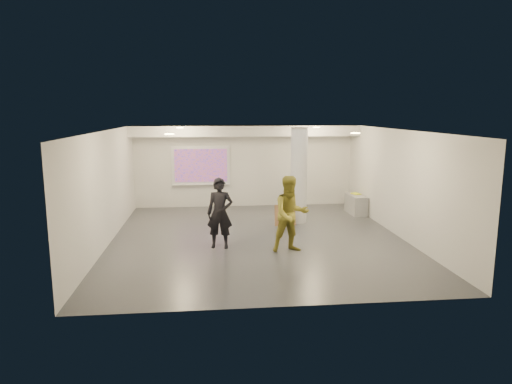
{
  "coord_description": "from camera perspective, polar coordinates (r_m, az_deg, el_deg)",
  "views": [
    {
      "loc": [
        -1.31,
        -12.19,
        3.5
      ],
      "look_at": [
        0.0,
        0.4,
        1.25
      ],
      "focal_mm": 32.0,
      "sensor_mm": 36.0,
      "label": 1
    }
  ],
  "objects": [
    {
      "name": "cardboard_front",
      "position": [
        14.2,
        4.1,
        -3.24
      ],
      "size": [
        0.44,
        0.21,
        0.47
      ],
      "primitive_type": "cube",
      "rotation": [
        -0.32,
        0.0,
        0.03
      ],
      "color": "#895F3C",
      "rests_on": "floor"
    },
    {
      "name": "credenza",
      "position": [
        16.1,
        12.39,
        -1.51
      ],
      "size": [
        0.5,
        1.14,
        0.66
      ],
      "primitive_type": "cube",
      "rotation": [
        0.0,
        0.0,
        0.03
      ],
      "color": "gray",
      "rests_on": "floor"
    },
    {
      "name": "woman",
      "position": [
        11.76,
        -4.54,
        -2.66
      ],
      "size": [
        0.72,
        0.53,
        1.83
      ],
      "primitive_type": "imported",
      "rotation": [
        0.0,
        0.0,
        -0.15
      ],
      "color": "black",
      "rests_on": "floor"
    },
    {
      "name": "cardboard_back",
      "position": [
        14.12,
        3.56,
        -2.91
      ],
      "size": [
        0.61,
        0.15,
        0.66
      ],
      "primitive_type": "cube",
      "rotation": [
        -0.1,
        0.0,
        0.06
      ],
      "color": "#895F3C",
      "rests_on": "floor"
    },
    {
      "name": "wall_front",
      "position": [
        8.05,
        3.62,
        -4.33
      ],
      "size": [
        8.0,
        0.01,
        3.0
      ],
      "primitive_type": "cube",
      "color": "silver",
      "rests_on": "floor"
    },
    {
      "name": "postit_pad",
      "position": [
        16.19,
        12.38,
        -0.21
      ],
      "size": [
        0.33,
        0.38,
        0.03
      ],
      "primitive_type": "cube",
      "rotation": [
        0.0,
        0.0,
        0.34
      ],
      "color": "#EBFB1C",
      "rests_on": "credenza"
    },
    {
      "name": "man",
      "position": [
        11.42,
        4.37,
        -2.78
      ],
      "size": [
        1.04,
        0.87,
        1.93
      ],
      "primitive_type": "imported",
      "rotation": [
        0.0,
        0.0,
        0.16
      ],
      "color": "olive",
      "rests_on": "floor"
    },
    {
      "name": "wall_left",
      "position": [
        12.64,
        -18.15,
        0.47
      ],
      "size": [
        0.01,
        9.0,
        3.0
      ],
      "primitive_type": "cube",
      "color": "silver",
      "rests_on": "floor"
    },
    {
      "name": "downlight_ne",
      "position": [
        15.11,
        7.57,
        8.03
      ],
      "size": [
        0.22,
        0.22,
        0.02
      ],
      "primitive_type": "cylinder",
      "color": "#FFDB84",
      "rests_on": "ceiling"
    },
    {
      "name": "ceiling",
      "position": [
        12.27,
        0.2,
        7.75
      ],
      "size": [
        8.0,
        9.0,
        0.01
      ],
      "primitive_type": "cube",
      "color": "white",
      "rests_on": "floor"
    },
    {
      "name": "downlight_sw",
      "position": [
        10.73,
        -10.78,
        7.13
      ],
      "size": [
        0.22,
        0.22,
        0.02
      ],
      "primitive_type": "cylinder",
      "color": "#FFDB84",
      "rests_on": "ceiling"
    },
    {
      "name": "floor",
      "position": [
        12.75,
        0.19,
        -5.86
      ],
      "size": [
        8.0,
        9.0,
        0.01
      ],
      "primitive_type": "cube",
      "color": "#3A3D42",
      "rests_on": "ground"
    },
    {
      "name": "wall_back",
      "position": [
        16.86,
        -1.45,
        3.27
      ],
      "size": [
        8.0,
        0.01,
        3.0
      ],
      "primitive_type": "cube",
      "color": "silver",
      "rests_on": "floor"
    },
    {
      "name": "downlight_se",
      "position": [
        11.26,
        12.33,
        7.2
      ],
      "size": [
        0.22,
        0.22,
        0.02
      ],
      "primitive_type": "cylinder",
      "color": "#FFDB84",
      "rests_on": "ceiling"
    },
    {
      "name": "projection_screen",
      "position": [
        16.76,
        -6.9,
        3.25
      ],
      "size": [
        2.1,
        0.13,
        1.42
      ],
      "color": "white",
      "rests_on": "wall_back"
    },
    {
      "name": "downlight_nw",
      "position": [
        14.72,
        -9.5,
        7.92
      ],
      "size": [
        0.22,
        0.22,
        0.02
      ],
      "primitive_type": "cylinder",
      "color": "#FFDB84",
      "rests_on": "ceiling"
    },
    {
      "name": "column",
      "position": [
        14.4,
        5.37,
        2.06
      ],
      "size": [
        0.52,
        0.52,
        3.0
      ],
      "primitive_type": "cylinder",
      "color": "silver",
      "rests_on": "floor"
    },
    {
      "name": "wall_right",
      "position": [
        13.44,
        17.4,
        1.06
      ],
      "size": [
        0.01,
        9.0,
        3.0
      ],
      "primitive_type": "cube",
      "color": "silver",
      "rests_on": "floor"
    },
    {
      "name": "soffit_band",
      "position": [
        16.2,
        -1.31,
        7.68
      ],
      "size": [
        8.0,
        1.1,
        0.36
      ],
      "primitive_type": "cube",
      "color": "silver",
      "rests_on": "ceiling"
    }
  ]
}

